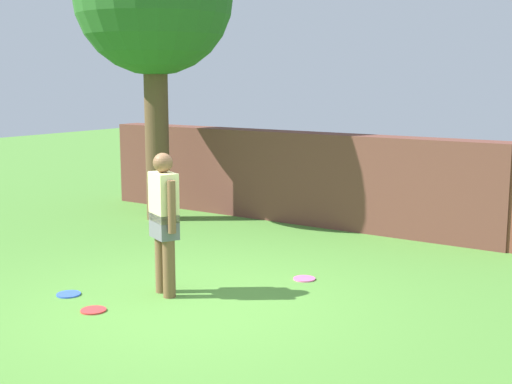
# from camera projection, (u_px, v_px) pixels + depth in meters

# --- Properties ---
(ground_plane) EXTENTS (40.00, 40.00, 0.00)m
(ground_plane) POSITION_uv_depth(u_px,v_px,m) (192.00, 304.00, 7.49)
(ground_plane) COLOR #4C8433
(brick_wall) EXTENTS (7.49, 0.50, 1.54)m
(brick_wall) POSITION_uv_depth(u_px,v_px,m) (288.00, 176.00, 11.82)
(brick_wall) COLOR brown
(brick_wall) RESTS_ON ground
(person) EXTENTS (0.50, 0.35, 1.62)m
(person) POSITION_uv_depth(u_px,v_px,m) (164.00, 217.00, 7.69)
(person) COLOR brown
(person) RESTS_ON ground
(frisbee_red) EXTENTS (0.27, 0.27, 0.02)m
(frisbee_red) POSITION_uv_depth(u_px,v_px,m) (93.00, 310.00, 7.27)
(frisbee_red) COLOR red
(frisbee_red) RESTS_ON ground
(frisbee_pink) EXTENTS (0.27, 0.27, 0.02)m
(frisbee_pink) POSITION_uv_depth(u_px,v_px,m) (304.00, 279.00, 8.41)
(frisbee_pink) COLOR pink
(frisbee_pink) RESTS_ON ground
(frisbee_blue) EXTENTS (0.27, 0.27, 0.02)m
(frisbee_blue) POSITION_uv_depth(u_px,v_px,m) (69.00, 294.00, 7.81)
(frisbee_blue) COLOR blue
(frisbee_blue) RESTS_ON ground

